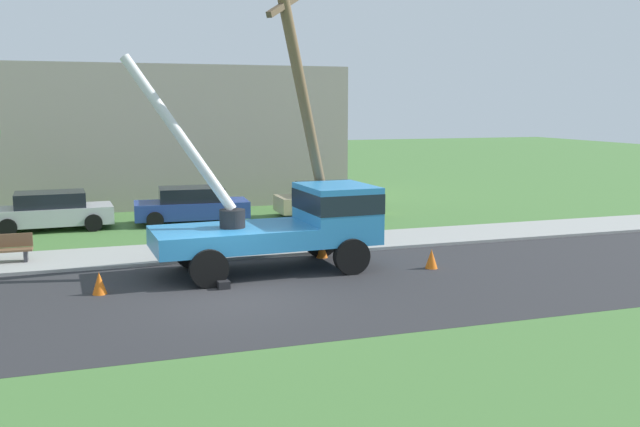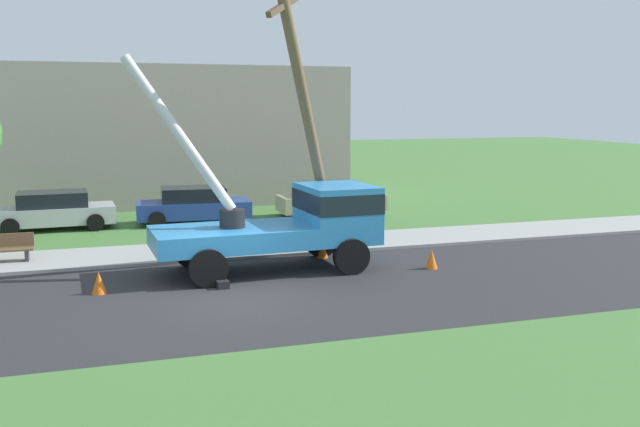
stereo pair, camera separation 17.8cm
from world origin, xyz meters
name	(u,v)px [view 2 (the right image)]	position (x,y,z in m)	size (l,w,h in m)	color
ground_plane	(177,220)	(0.00, 12.00, 0.00)	(120.00, 120.00, 0.00)	#477538
road_asphalt	(233,296)	(0.00, 0.00, 0.00)	(80.00, 7.80, 0.01)	#2B2B2D
sidewalk_strip	(201,251)	(0.00, 5.33, 0.05)	(80.00, 2.86, 0.10)	#9E9E99
utility_truck	(294,220)	(2.23, 2.35, 1.41)	(6.86, 3.21, 5.98)	#2D84C6
leaning_utility_pole	(307,116)	(2.91, 3.28, 4.29)	(3.09, 3.08, 8.40)	brown
traffic_cone_ahead	(432,259)	(5.94, 1.12, 0.28)	(0.36, 0.36, 0.56)	orange
traffic_cone_behind	(99,283)	(-3.11, 1.22, 0.28)	(0.36, 0.36, 0.56)	orange
traffic_cone_curbside	(322,249)	(3.43, 3.45, 0.28)	(0.36, 0.36, 0.56)	orange
parked_sedan_silver	(53,211)	(-4.63, 11.25, 0.71)	(4.47, 2.14, 1.42)	#B7B7BF
parked_sedan_blue	(194,205)	(0.58, 11.13, 0.71)	(4.50, 2.19, 1.42)	#263F99
parked_sedan_tan	(331,199)	(6.35, 11.23, 0.71)	(4.42, 2.06, 1.42)	tan
park_bench	(5,249)	(-5.68, 5.40, 0.46)	(1.60, 0.45, 0.90)	brown
lowrise_building_backdrop	(152,135)	(-0.41, 17.95, 3.20)	(18.00, 6.00, 6.40)	#A5998C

